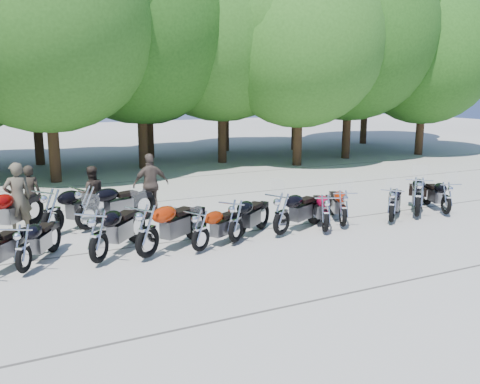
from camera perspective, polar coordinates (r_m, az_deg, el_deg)
name	(u,v)px	position (r m, az deg, el deg)	size (l,w,h in m)	color
ground	(267,249)	(12.20, 3.06, -6.37)	(90.00, 90.00, 0.00)	gray
tree_3	(44,18)	(21.64, -21.13, 17.75)	(8.70, 8.70, 10.67)	#3A2614
tree_4	(138,21)	(24.20, -11.36, 18.33)	(9.13, 9.13, 11.20)	#3A2614
tree_5	(221,27)	(25.64, -2.11, 18.03)	(9.04, 9.04, 11.10)	#3A2614
tree_6	(300,42)	(24.83, 6.72, 16.40)	(8.00, 8.00, 9.82)	#3A2614
tree_7	(351,34)	(27.75, 12.31, 16.93)	(8.79, 8.79, 10.79)	#3A2614
tree_8	(425,54)	(30.29, 20.10, 14.30)	(7.53, 7.53, 9.25)	#3A2614
tree_11	(31,49)	(26.70, -22.39, 14.61)	(7.56, 7.56, 9.28)	#3A2614
tree_12	(146,48)	(27.70, -10.46, 15.62)	(7.88, 7.88, 9.67)	#3A2614
tree_13	(225,46)	(30.32, -1.71, 16.06)	(8.31, 8.31, 10.20)	#3A2614
tree_14	(297,50)	(30.95, 6.41, 15.52)	(8.02, 8.02, 9.84)	#3A2614
tree_15	(368,35)	(35.24, 14.20, 16.74)	(9.67, 9.67, 11.86)	#3A2614
motorcycle_1	(23,247)	(11.25, -23.21, -5.73)	(0.65, 2.12, 1.20)	black
motorcycle_2	(98,235)	(11.28, -15.64, -4.68)	(0.74, 2.44, 1.38)	black
motorcycle_3	(147,230)	(11.36, -10.41, -4.19)	(0.77, 2.52, 1.43)	#9C2205
motorcycle_4	(200,229)	(11.71, -4.47, -4.21)	(0.63, 2.06, 1.16)	maroon
motorcycle_5	(236,220)	(12.30, -0.50, -3.15)	(0.68, 2.23, 1.26)	black
motorcycle_6	(282,213)	(12.94, 4.69, -2.32)	(0.70, 2.31, 1.30)	black
motorcycle_7	(325,212)	(13.38, 9.56, -2.25)	(0.64, 2.09, 1.18)	maroon
motorcycle_8	(343,207)	(13.99, 11.52, -1.69)	(0.64, 2.10, 1.19)	#9B1F05
motorcycle_9	(392,204)	(14.75, 16.74, -1.31)	(0.63, 2.06, 1.17)	black
motorcycle_10	(418,196)	(15.57, 19.38, -0.39)	(0.74, 2.45, 1.38)	black
motorcycle_11	(447,197)	(16.22, 22.20, -0.53)	(0.63, 2.06, 1.16)	black
motorcycle_13	(52,210)	(13.74, -20.35, -1.95)	(0.77, 2.52, 1.42)	black
motorcycle_14	(87,206)	(13.91, -16.81, -1.57)	(0.76, 2.50, 1.41)	black
rider_0	(18,198)	(14.42, -23.70, -0.64)	(0.69, 0.45, 1.89)	#4E4737
rider_1	(92,193)	(15.11, -16.31, -0.16)	(0.77, 0.60, 1.59)	#2B231D
rider_2	(151,184)	(15.34, -9.97, 0.84)	(1.09, 0.45, 1.86)	#504339
rider_3	(30,194)	(15.53, -22.51, -0.18)	(0.60, 0.39, 1.64)	black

